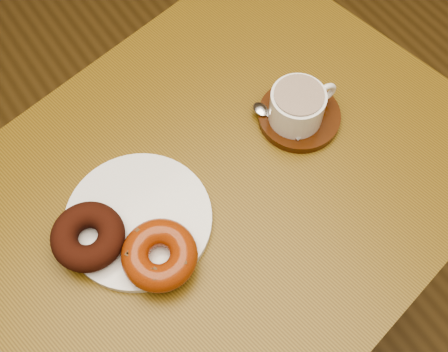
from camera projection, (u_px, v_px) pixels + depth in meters
cafe_table at (215, 221)px, 0.99m from camera, size 0.97×0.80×0.82m
donut_plate at (138, 220)px, 0.84m from camera, size 0.25×0.25×0.01m
donut_cinnamon at (88, 236)px, 0.80m from camera, size 0.12×0.12×0.04m
donut_caramel at (159, 255)px, 0.79m from camera, size 0.13×0.13×0.04m
saucer at (299, 116)px, 0.93m from camera, size 0.15×0.15×0.01m
coffee_cup at (298, 105)px, 0.89m from camera, size 0.12×0.09×0.06m
teaspoon at (265, 112)px, 0.92m from camera, size 0.03×0.10×0.01m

